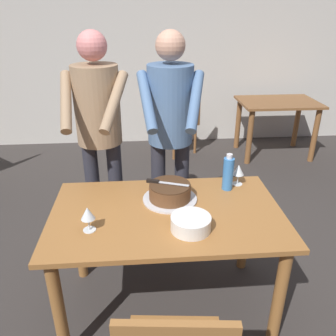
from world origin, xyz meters
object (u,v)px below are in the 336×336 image
main_dining_table (167,229)px  cake_on_platter (170,193)px  cake_knife (159,182)px  wine_glass_near (88,214)px  person_cutting_cake (170,126)px  wine_glass_far (238,171)px  background_table (277,113)px  plate_stack (191,223)px  background_chair_1 (180,119)px  person_standing_beside (99,126)px  water_bottle (228,173)px

main_dining_table → cake_on_platter: cake_on_platter is taller
cake_knife → wine_glass_near: bearing=-141.8°
person_cutting_cake → cake_on_platter: bearing=-95.0°
wine_glass_far → person_cutting_cake: bearing=143.7°
cake_on_platter → background_table: bearing=55.9°
main_dining_table → wine_glass_far: (0.51, 0.31, 0.23)m
main_dining_table → wine_glass_far: 0.63m
main_dining_table → plate_stack: plate_stack is taller
wine_glass_near → plate_stack: bearing=-3.9°
cake_on_platter → background_table: size_ratio=0.34×
person_cutting_cake → background_chair_1: (0.31, 2.00, -0.58)m
cake_on_platter → background_table: cake_on_platter is taller
main_dining_table → wine_glass_near: (-0.43, -0.15, 0.23)m
wine_glass_near → person_cutting_cake: bearing=56.9°
person_cutting_cake → background_chair_1: bearing=81.3°
wine_glass_near → wine_glass_far: 1.05m
wine_glass_near → person_standing_beside: (-0.00, 0.81, 0.22)m
cake_on_platter → person_cutting_cake: person_cutting_cake is taller
cake_knife → main_dining_table: bearing=-76.8°
background_table → background_chair_1: size_ratio=1.11×
wine_glass_near → person_standing_beside: 0.84m
cake_knife → wine_glass_near: 0.50m
person_cutting_cake → water_bottle: bearing=-47.2°
cake_knife → person_cutting_cake: bearing=76.6°
cake_knife → water_bottle: bearing=11.0°
wine_glass_near → background_chair_1: background_chair_1 is taller
cake_on_platter → person_cutting_cake: 0.56m
person_cutting_cake → background_table: person_cutting_cake is taller
background_table → background_chair_1: background_chair_1 is taller
main_dining_table → plate_stack: size_ratio=6.24×
main_dining_table → background_table: bearing=56.9°
wine_glass_near → person_standing_beside: person_standing_beside is taller
wine_glass_far → person_standing_beside: bearing=159.7°
cake_on_platter → plate_stack: cake_on_platter is taller
wine_glass_far → person_cutting_cake: 0.58m
main_dining_table → background_chair_1: (0.38, 2.63, -0.13)m
water_bottle → background_chair_1: bearing=91.0°
water_bottle → cake_knife: bearing=-169.0°
person_standing_beside → background_table: size_ratio=1.72×
cake_on_platter → background_table: (1.61, 2.38, -0.22)m
person_cutting_cake → background_chair_1: 2.11m
plate_stack → background_table: (1.53, 2.71, -0.21)m
background_chair_1 → person_cutting_cake: bearing=-98.7°
plate_stack → person_cutting_cake: 0.86m
plate_stack → background_chair_1: bearing=84.6°
wine_glass_far → person_cutting_cake: (-0.43, 0.32, 0.22)m
background_chair_1 → cake_on_platter: bearing=-98.0°
wine_glass_near → person_cutting_cake: 0.95m
plate_stack → wine_glass_near: (-0.55, 0.04, 0.06)m
person_standing_beside → background_table: (2.08, 1.86, -0.50)m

